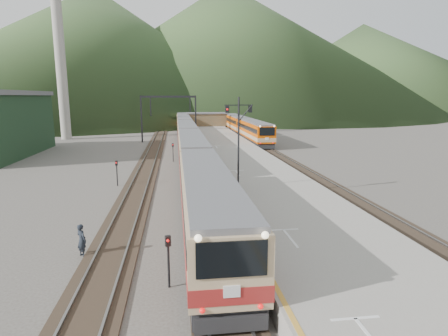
{
  "coord_description": "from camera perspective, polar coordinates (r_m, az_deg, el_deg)",
  "views": [
    {
      "loc": [
        -1.64,
        -10.82,
        7.85
      ],
      "look_at": [
        2.23,
        19.42,
        2.0
      ],
      "focal_mm": 30.0,
      "sensor_mm": 36.0,
      "label": 1
    }
  ],
  "objects": [
    {
      "name": "gantry_near",
      "position": [
        65.87,
        -8.44,
        8.78
      ],
      "size": [
        9.55,
        0.25,
        8.0
      ],
      "color": "black",
      "rests_on": "ground"
    },
    {
      "name": "short_signal_c",
      "position": [
        34.47,
        -16.03,
        -0.24
      ],
      "size": [
        0.24,
        0.19,
        2.27
      ],
      "color": "black",
      "rests_on": "ground"
    },
    {
      "name": "hill_b",
      "position": [
        244.69,
        0.2,
        17.83
      ],
      "size": [
        220.0,
        220.0,
        75.0
      ],
      "primitive_type": "cone",
      "color": "#384E28",
      "rests_on": "ground"
    },
    {
      "name": "main_train",
      "position": [
        59.03,
        -5.69,
        5.06
      ],
      "size": [
        2.79,
        95.67,
        3.4
      ],
      "color": "tan",
      "rests_on": "track_main"
    },
    {
      "name": "hill_a",
      "position": [
        205.65,
        -18.8,
        16.5
      ],
      "size": [
        180.0,
        180.0,
        60.0
      ],
      "primitive_type": "cone",
      "color": "#384E28",
      "rests_on": "ground"
    },
    {
      "name": "short_signal_a",
      "position": [
        15.94,
        -8.48,
        -12.89
      ],
      "size": [
        0.26,
        0.22,
        2.27
      ],
      "color": "black",
      "rests_on": "ground"
    },
    {
      "name": "platform",
      "position": [
        49.9,
        1.13,
        2.39
      ],
      "size": [
        8.0,
        100.0,
        1.0
      ],
      "primitive_type": "cube",
      "color": "gray",
      "rests_on": "ground"
    },
    {
      "name": "track_second",
      "position": [
        53.07,
        7.13,
        2.35
      ],
      "size": [
        2.6,
        200.0,
        0.23
      ],
      "color": "black",
      "rests_on": "ground"
    },
    {
      "name": "signal_mast",
      "position": [
        28.04,
        2.23,
        5.36
      ],
      "size": [
        2.18,
        0.52,
        6.82
      ],
      "color": "black",
      "rests_on": "platform"
    },
    {
      "name": "short_signal_b",
      "position": [
        45.89,
        -7.78,
        2.77
      ],
      "size": [
        0.26,
        0.22,
        2.27
      ],
      "color": "black",
      "rests_on": "ground"
    },
    {
      "name": "smokestack",
      "position": [
        75.95,
        -23.7,
        15.39
      ],
      "size": [
        1.8,
        1.8,
        30.0
      ],
      "primitive_type": "cylinder",
      "color": "#9E998E",
      "rests_on": "ground"
    },
    {
      "name": "track_main",
      "position": [
        51.44,
        -5.38,
        2.12
      ],
      "size": [
        2.6,
        200.0,
        0.23
      ],
      "color": "black",
      "rests_on": "ground"
    },
    {
      "name": "gantry_far",
      "position": [
        90.86,
        -8.16,
        9.33
      ],
      "size": [
        9.55,
        0.25,
        8.0
      ],
      "color": "black",
      "rests_on": "ground"
    },
    {
      "name": "station_shed",
      "position": [
        89.27,
        -2.65,
        7.47
      ],
      "size": [
        9.4,
        4.4,
        3.1
      ],
      "color": "brown",
      "rests_on": "platform"
    },
    {
      "name": "worker",
      "position": [
        20.16,
        -20.87,
        -10.25
      ],
      "size": [
        0.71,
        0.71,
        1.67
      ],
      "primitive_type": "imported",
      "rotation": [
        0.0,
        0.0,
        2.36
      ],
      "color": "black",
      "rests_on": "ground"
    },
    {
      "name": "hill_c",
      "position": [
        248.03,
        20.12,
        14.19
      ],
      "size": [
        160.0,
        160.0,
        50.0
      ],
      "primitive_type": "cone",
      "color": "#384E28",
      "rests_on": "ground"
    },
    {
      "name": "second_train",
      "position": [
        73.59,
        3.04,
        6.24
      ],
      "size": [
        2.78,
        37.91,
        3.4
      ],
      "color": "#CE4C03",
      "rests_on": "track_second"
    },
    {
      "name": "track_far",
      "position": [
        51.52,
        -10.95,
        1.98
      ],
      "size": [
        2.6,
        200.0,
        0.23
      ],
      "color": "black",
      "rests_on": "ground"
    }
  ]
}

